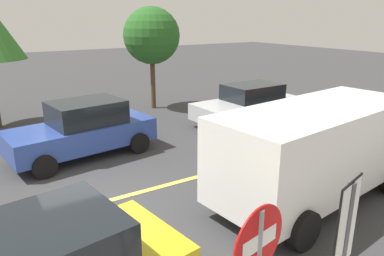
# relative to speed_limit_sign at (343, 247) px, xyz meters

# --- Properties ---
(ground_plane) EXTENTS (80.00, 80.00, 0.00)m
(ground_plane) POSITION_rel_speed_limit_sign_xyz_m (-1.02, 5.43, -1.76)
(ground_plane) COLOR #38383A
(lane_marking_centre) EXTENTS (28.00, 0.16, 0.01)m
(lane_marking_centre) POSITION_rel_speed_limit_sign_xyz_m (1.98, 5.43, -1.76)
(lane_marking_centre) COLOR #E0D14C
(speed_limit_sign) EXTENTS (0.53, 0.16, 2.52)m
(speed_limit_sign) POSITION_rel_speed_limit_sign_xyz_m (0.00, 0.00, 0.00)
(speed_limit_sign) COLOR #4C4C51
(speed_limit_sign) RESTS_ON ground_plane
(white_van) EXTENTS (5.39, 2.73, 2.20)m
(white_van) POSITION_rel_speed_limit_sign_xyz_m (3.30, 3.05, -0.50)
(white_van) COLOR white
(white_van) RESTS_ON ground_plane
(car_silver_crossing) EXTENTS (4.56, 2.07, 1.54)m
(car_silver_crossing) POSITION_rel_speed_limit_sign_xyz_m (6.24, 8.67, -0.98)
(car_silver_crossing) COLOR #B7BABF
(car_silver_crossing) RESTS_ON ground_plane
(car_blue_approaching) EXTENTS (4.44, 2.45, 1.67)m
(car_blue_approaching) POSITION_rel_speed_limit_sign_xyz_m (-0.31, 8.59, -0.93)
(car_blue_approaching) COLOR #2D479E
(car_blue_approaching) RESTS_ON ground_plane
(tree_centre_verge) EXTENTS (2.49, 2.49, 4.51)m
(tree_centre_verge) POSITION_rel_speed_limit_sign_xyz_m (4.14, 12.88, 1.49)
(tree_centre_verge) COLOR #513823
(tree_centre_verge) RESTS_ON ground_plane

